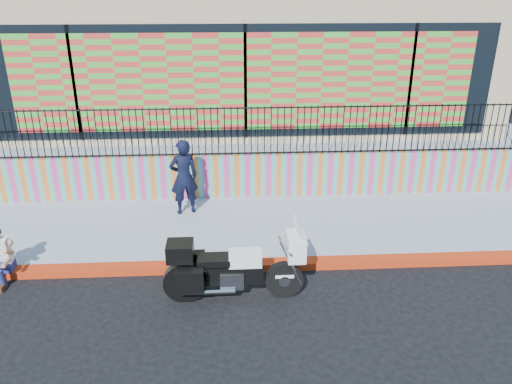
{
  "coord_description": "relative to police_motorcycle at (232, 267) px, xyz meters",
  "views": [
    {
      "loc": [
        -0.46,
        -8.39,
        5.19
      ],
      "look_at": [
        0.1,
        1.2,
        1.11
      ],
      "focal_mm": 35.0,
      "sensor_mm": 36.0,
      "label": 1
    }
  ],
  "objects": [
    {
      "name": "ground",
      "position": [
        0.44,
        0.94,
        -0.63
      ],
      "size": [
        90.0,
        90.0,
        0.0
      ],
      "primitive_type": "plane",
      "color": "black",
      "rests_on": "ground"
    },
    {
      "name": "red_curb",
      "position": [
        0.44,
        0.94,
        -0.55
      ],
      "size": [
        16.0,
        0.3,
        0.15
      ],
      "primitive_type": "cube",
      "color": "#B3280C",
      "rests_on": "ground"
    },
    {
      "name": "sidewalk",
      "position": [
        0.44,
        2.59,
        -0.55
      ],
      "size": [
        16.0,
        3.0,
        0.15
      ],
      "primitive_type": "cube",
      "color": "#919AAE",
      "rests_on": "ground"
    },
    {
      "name": "mural_wall",
      "position": [
        0.44,
        4.19,
        0.07
      ],
      "size": [
        16.0,
        0.2,
        1.1
      ],
      "primitive_type": "cube",
      "color": "#DA397C",
      "rests_on": "sidewalk"
    },
    {
      "name": "metal_fence",
      "position": [
        0.44,
        4.19,
        1.22
      ],
      "size": [
        15.8,
        0.04,
        1.2
      ],
      "primitive_type": null,
      "color": "black",
      "rests_on": "mural_wall"
    },
    {
      "name": "elevated_platform",
      "position": [
        0.44,
        9.29,
        -0.0
      ],
      "size": [
        16.0,
        10.0,
        1.25
      ],
      "primitive_type": "cube",
      "color": "#919AAE",
      "rests_on": "ground"
    },
    {
      "name": "storefront_building",
      "position": [
        0.44,
        9.08,
        2.62
      ],
      "size": [
        14.0,
        8.06,
        4.0
      ],
      "color": "tan",
      "rests_on": "elevated_platform"
    },
    {
      "name": "police_motorcycle",
      "position": [
        0.0,
        0.0,
        0.0
      ],
      "size": [
        2.41,
        0.8,
        1.5
      ],
      "color": "black",
      "rests_on": "ground"
    },
    {
      "name": "police_officer",
      "position": [
        -1.05,
        3.3,
        0.41
      ],
      "size": [
        0.74,
        0.59,
        1.78
      ],
      "primitive_type": "imported",
      "rotation": [
        0.0,
        0.0,
        3.42
      ],
      "color": "black",
      "rests_on": "sidewalk"
    }
  ]
}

